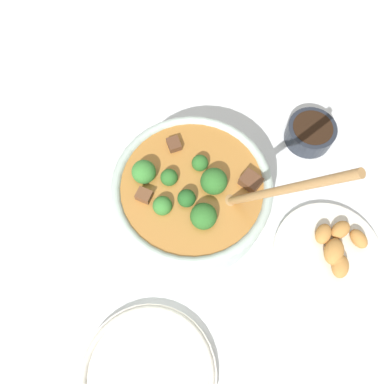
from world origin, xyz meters
TOP-DOWN VIEW (x-y plane):
  - ground_plane at (0.00, 0.00)m, footprint 4.00×4.00m
  - stew_bowl at (0.00, 0.00)m, footprint 0.26×0.31m
  - condiment_bowl at (-0.13, 0.23)m, footprint 0.09×0.09m
  - empty_plate at (0.27, -0.08)m, footprint 0.21×0.21m
  - food_plate at (0.10, 0.23)m, footprint 0.18×0.18m

SIDE VIEW (x-z plane):
  - ground_plane at x=0.00m, z-range 0.00..0.00m
  - empty_plate at x=0.27m, z-range 0.00..0.02m
  - food_plate at x=0.10m, z-range -0.01..0.03m
  - condiment_bowl at x=-0.13m, z-range 0.00..0.04m
  - stew_bowl at x=0.00m, z-range -0.09..0.20m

